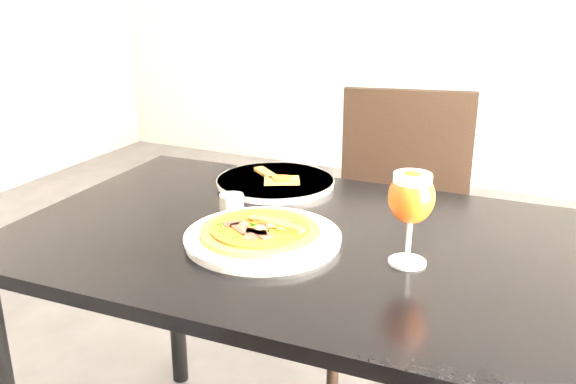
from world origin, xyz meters
The scene contains 9 objects.
dining_table centered at (0.11, 0.26, 0.66)m, with size 1.23×0.85×0.75m.
chair_far centered at (0.18, 0.92, 0.51)m, with size 0.52×0.52×0.93m.
plate_main centered at (0.08, 0.19, 0.76)m, with size 0.33×0.33×0.02m, color white.
pizza centered at (0.07, 0.18, 0.78)m, with size 0.25×0.25×0.03m.
plate_second centered at (-0.06, 0.53, 0.76)m, with size 0.31×0.31×0.02m, color white.
crust_scraps centered at (-0.06, 0.52, 0.77)m, with size 0.17×0.12×0.01m.
loose_crust centered at (0.04, 0.33, 0.75)m, with size 0.10×0.02×0.01m, color brown.
sauce_cup centered at (-0.08, 0.32, 0.77)m, with size 0.06×0.06×0.04m.
beer_glass centered at (0.38, 0.22, 0.88)m, with size 0.09×0.09×0.19m.
Camera 1 is at (0.65, -0.90, 1.29)m, focal length 40.00 mm.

